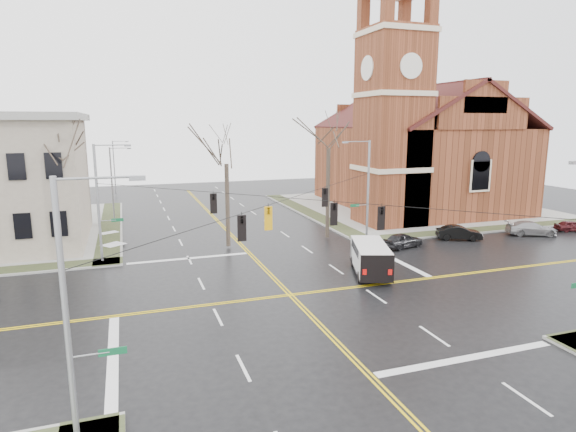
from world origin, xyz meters
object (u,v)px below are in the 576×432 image
object	(u,v)px
signal_pole_nw	(100,200)
streetlight_north_a	(113,181)
parked_car_b	(459,233)
tree_nw_near	(226,158)
church	(413,141)
tree_ne	(329,143)
signal_pole_sw	(71,308)
parked_car_a	(403,240)
tree_nw_far	(63,156)
signal_pole_ne	(366,187)
streetlight_north_b	(115,166)
parked_car_d	(572,226)
parked_car_c	(531,228)
cargo_van	(370,256)

from	to	relation	value
signal_pole_nw	streetlight_north_a	xyz separation A→B (m)	(0.67, 16.50, -0.48)
parked_car_b	tree_nw_near	distance (m)	22.40
church	tree_ne	bearing A→B (deg)	-144.64
signal_pole_sw	parked_car_a	distance (m)	31.49
tree_nw_far	tree_ne	bearing A→B (deg)	-2.38
signal_pole_ne	signal_pole_sw	size ratio (longest dim) A/B	1.00
streetlight_north_b	parked_car_d	bearing A→B (deg)	-42.78
church	parked_car_b	bearing A→B (deg)	-107.84
parked_car_b	signal_pole_nw	bearing A→B (deg)	108.64
signal_pole_ne	streetlight_north_a	bearing A→B (deg)	143.10
signal_pole_sw	tree_ne	bearing A→B (deg)	51.50
tree_nw_far	tree_ne	distance (m)	22.09
streetlight_north_a	streetlight_north_b	world-z (taller)	same
signal_pole_nw	parked_car_a	world-z (taller)	signal_pole_nw
tree_ne	tree_nw_near	bearing A→B (deg)	-178.89
signal_pole_sw	streetlight_north_b	xyz separation A→B (m)	(0.67, 59.50, -0.48)
parked_car_c	tree_ne	size ratio (longest dim) A/B	0.37
signal_pole_ne	streetlight_north_a	xyz separation A→B (m)	(-21.97, 16.50, -0.48)
parked_car_c	tree_nw_far	xyz separation A→B (m)	(-41.33, 5.90, 7.47)
parked_car_b	parked_car_d	xyz separation A→B (m)	(13.01, -0.71, -0.11)
church	signal_pole_nw	bearing A→B (deg)	-159.79
cargo_van	parked_car_d	bearing A→B (deg)	31.75
streetlight_north_b	tree_nw_far	size ratio (longest dim) A/B	0.71
parked_car_c	signal_pole_ne	bearing A→B (deg)	101.17
signal_pole_ne	cargo_van	bearing A→B (deg)	-115.90
parked_car_b	tree_ne	world-z (taller)	tree_ne
parked_car_a	signal_pole_ne	bearing A→B (deg)	11.60
cargo_van	parked_car_b	size ratio (longest dim) A/B	1.53
streetlight_north_b	parked_car_b	world-z (taller)	streetlight_north_b
parked_car_d	streetlight_north_a	bearing A→B (deg)	80.43
signal_pole_ne	parked_car_a	xyz separation A→B (m)	(1.78, -3.60, -4.30)
parked_car_b	tree_nw_far	xyz separation A→B (m)	(-33.47, 5.24, 7.48)
church	streetlight_north_b	world-z (taller)	church
church	parked_car_a	xyz separation A→B (m)	(-11.67, -16.88, -7.78)
tree_nw_far	parked_car_a	bearing A→B (deg)	-12.58
church	signal_pole_ne	size ratio (longest dim) A/B	3.06
church	streetlight_north_a	xyz separation A→B (m)	(-35.42, 3.22, -3.97)
signal_pole_nw	parked_car_a	distance (m)	25.06
church	tree_ne	size ratio (longest dim) A/B	2.23
tree_nw_near	streetlight_north_a	bearing A→B (deg)	121.76
signal_pole_ne	tree_ne	world-z (taller)	tree_ne
church	parked_car_a	bearing A→B (deg)	-124.65
streetlight_north_a	parked_car_a	distance (m)	31.35
streetlight_north_b	streetlight_north_a	bearing A→B (deg)	-90.00
parked_car_a	parked_car_c	bearing A→B (deg)	-104.20
tree_ne	streetlight_north_b	bearing A→B (deg)	118.28
signal_pole_nw	parked_car_c	xyz separation A→B (m)	(38.77, -3.47, -4.28)
parked_car_c	signal_pole_nw	bearing A→B (deg)	108.20
parked_car_c	parked_car_d	size ratio (longest dim) A/B	1.42
signal_pole_nw	streetlight_north_a	distance (m)	16.52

